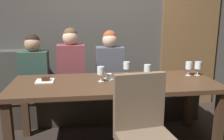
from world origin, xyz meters
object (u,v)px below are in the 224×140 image
wine_glass_end_right (127,66)px  wine_glass_center_back (147,69)px  diner_bearded (71,61)px  diner_far_end (110,62)px  banquette_bench (108,103)px  chair_near_side (144,127)px  diner_redhead (34,65)px  dessert_plate (45,80)px  dining_table (115,90)px  wine_glass_center_front (198,66)px  espresso_cup (109,77)px  wine_glass_near_right (189,66)px  wine_glass_end_left (101,71)px

wine_glass_end_right → wine_glass_center_back: bearing=-44.0°
diner_bearded → diner_far_end: size_ratio=1.04×
banquette_bench → chair_near_side: size_ratio=2.55×
diner_redhead → dessert_plate: (0.21, -0.58, -0.05)m
banquette_bench → dessert_plate: (-0.74, -0.59, 0.53)m
diner_redhead → wine_glass_end_right: (1.13, -0.43, 0.05)m
chair_near_side → diner_redhead: 1.80m
diner_redhead → diner_bearded: size_ratio=0.91×
dining_table → diner_redhead: size_ratio=2.91×
wine_glass_center_back → wine_glass_end_right: bearing=136.0°
diner_bearded → diner_far_end: (0.51, -0.04, -0.02)m
diner_bearded → dessert_plate: 0.67m
diner_redhead → banquette_bench: bearing=0.8°
diner_bearded → dessert_plate: size_ratio=4.35×
diner_bearded → banquette_bench: bearing=-3.2°
dining_table → diner_bearded: bearing=123.5°
dining_table → wine_glass_center_front: wine_glass_center_front is taller
chair_near_side → diner_far_end: 1.44m
wine_glass_center_back → diner_redhead: bearing=154.8°
diner_redhead → wine_glass_end_right: bearing=-21.0°
dining_table → diner_far_end: diner_far_end is taller
wine_glass_center_front → wine_glass_center_back: (-0.64, -0.09, -0.00)m
chair_near_side → espresso_cup: size_ratio=8.17×
wine_glass_center_back → diner_bearded: bearing=142.2°
wine_glass_center_back → dining_table: bearing=-170.5°
diner_bearded → dining_table: bearing=-56.5°
wine_glass_center_front → wine_glass_near_right: 0.11m
diner_redhead → dessert_plate: size_ratio=3.97×
wine_glass_center_back → wine_glass_end_right: 0.27m
wine_glass_end_left → espresso_cup: 0.16m
wine_glass_center_back → espresso_cup: size_ratio=1.37×
diner_far_end → wine_glass_end_left: 0.68m
wine_glass_end_right → diner_redhead: bearing=159.0°
chair_near_side → diner_redhead: diner_redhead is taller
diner_bearded → chair_near_side: bearing=-67.0°
diner_redhead → espresso_cup: diner_redhead is taller
wine_glass_near_right → dessert_plate: bearing=-178.5°
wine_glass_end_left → dessert_plate: size_ratio=0.86×
wine_glass_end_left → wine_glass_center_front: (1.16, 0.12, -0.00)m
diner_bearded → wine_glass_end_right: size_ratio=5.03×
wine_glass_center_front → dessert_plate: 1.76m
wine_glass_near_right → wine_glass_end_left: bearing=-173.1°
chair_near_side → dessert_plate: chair_near_side is taller
wine_glass_near_right → wine_glass_center_back: size_ratio=1.00×
wine_glass_near_right → espresso_cup: (-0.95, -0.05, -0.09)m
diner_redhead → wine_glass_end_right: size_ratio=4.60×
wine_glass_center_front → dining_table: bearing=-171.6°
banquette_bench → diner_redhead: (-0.95, -0.01, 0.58)m
espresso_cup → banquette_bench: bearing=85.4°
diner_redhead → diner_far_end: size_ratio=0.95×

